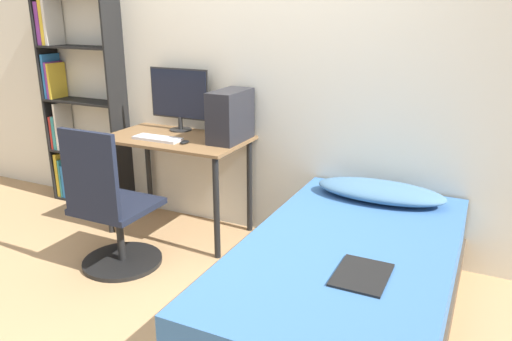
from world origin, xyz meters
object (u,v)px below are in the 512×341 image
at_px(office_chair, 112,217).
at_px(bed, 345,288).
at_px(bookshelf, 72,100).
at_px(keyboard, 158,138).
at_px(monitor, 179,96).
at_px(pc_tower, 230,116).

xyz_separation_m(office_chair, bed, (1.61, 0.01, -0.12)).
relative_size(bookshelf, bed, 0.94).
xyz_separation_m(bed, keyboard, (-1.63, 0.56, 0.53)).
bearing_deg(office_chair, monitor, 91.98).
xyz_separation_m(office_chair, keyboard, (-0.01, 0.57, 0.41)).
relative_size(bookshelf, keyboard, 4.95).
distance_m(monitor, keyboard, 0.42).
bearing_deg(bookshelf, monitor, 0.86).
distance_m(bed, monitor, 2.03).
xyz_separation_m(keyboard, pc_tower, (0.50, 0.21, 0.18)).
distance_m(bookshelf, monitor, 1.13).
distance_m(office_chair, monitor, 1.13).
xyz_separation_m(bed, monitor, (-1.65, 0.89, 0.79)).
relative_size(office_chair, monitor, 1.91).
height_order(office_chair, bed, office_chair).
bearing_deg(monitor, office_chair, -88.02).
distance_m(bed, keyboard, 1.80).
distance_m(office_chair, bed, 1.62).
distance_m(monitor, pc_tower, 0.54).
distance_m(office_chair, keyboard, 0.70).
bearing_deg(bookshelf, keyboard, -15.38).
height_order(bed, monitor, monitor).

